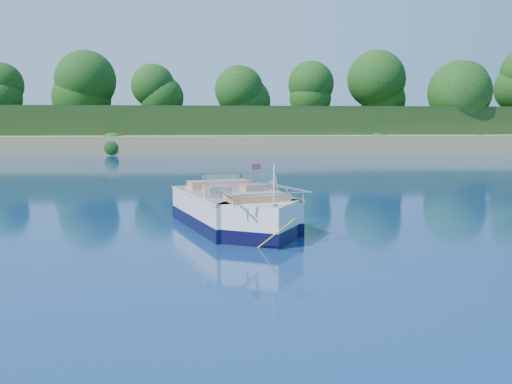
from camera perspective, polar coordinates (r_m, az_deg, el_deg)
ground at (r=11.85m, az=-0.40°, el=-5.71°), size 160.00×160.00×0.00m
shoreline at (r=75.29m, az=-5.75°, el=5.73°), size 170.00×59.00×6.00m
treeline at (r=52.60m, az=-5.34°, el=10.18°), size 150.00×7.12×8.19m
motorboat at (r=14.00m, az=-1.89°, el=-2.15°), size 3.06×5.78×1.97m
tow_tube at (r=16.02m, az=1.93°, el=-2.05°), size 1.48×1.48×0.34m
boy at (r=16.09m, az=1.66°, el=-2.33°), size 0.50×0.80×1.45m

